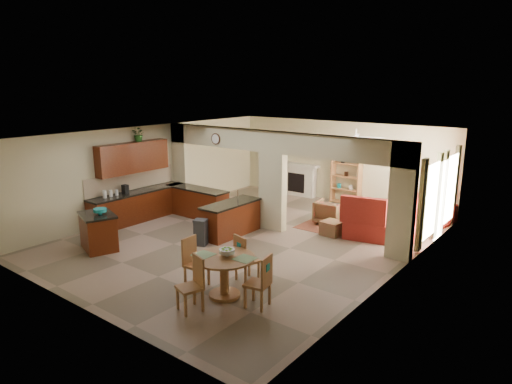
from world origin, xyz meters
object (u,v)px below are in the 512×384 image
Objects in this scene: dining_table at (224,271)px; armchair at (329,212)px; sofa at (418,215)px; kitchen_island at (98,231)px.

armchair is (-0.71, 5.45, -0.18)m from dining_table.
sofa is (1.56, 6.51, -0.12)m from dining_table.
sofa is 3.69× the size of armchair.
sofa is at bearing -161.58° from armchair.
kitchen_island is 0.44× the size of sofa.
kitchen_island is at bearing 145.40° from sofa.
kitchen_island is at bearing 50.49° from armchair.
dining_table is 1.56× the size of armchair.
kitchen_island is 1.62× the size of armchair.
dining_table is at bearing 19.57° from kitchen_island.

